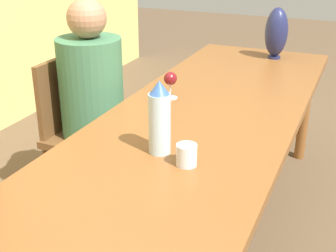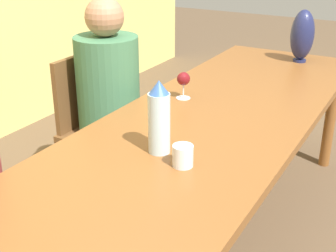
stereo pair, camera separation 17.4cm
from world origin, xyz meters
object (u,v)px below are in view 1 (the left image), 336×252
object	(u,v)px
vase	(276,32)
wine_glass_1	(170,80)
water_bottle	(160,118)
person_far	(95,103)
water_tumbler	(187,155)
chair_far	(84,128)

from	to	relation	value
vase	wine_glass_1	bearing A→B (deg)	161.65
water_bottle	person_far	size ratio (longest dim) A/B	0.24
wine_glass_1	vase	bearing A→B (deg)	-18.35
water_tumbler	wine_glass_1	size ratio (longest dim) A/B	0.59
wine_glass_1	water_tumbler	bearing A→B (deg)	-152.45
vase	chair_far	xyz separation A→B (m)	(-0.98, 0.83, -0.41)
person_far	wine_glass_1	bearing A→B (deg)	-87.65
water_tumbler	wine_glass_1	xyz separation A→B (m)	(0.63, 0.33, 0.06)
water_bottle	wine_glass_1	size ratio (longest dim) A/B	2.10
water_bottle	chair_far	xyz separation A→B (m)	(0.55, 0.71, -0.38)
wine_glass_1	chair_far	bearing A→B (deg)	91.99
vase	chair_far	distance (m)	1.35
water_bottle	water_tumbler	xyz separation A→B (m)	(-0.06, -0.13, -0.10)
vase	wine_glass_1	xyz separation A→B (m)	(-0.96, 0.32, -0.07)
vase	water_tumbler	bearing A→B (deg)	-179.69
water_bottle	water_tumbler	distance (m)	0.17
person_far	vase	bearing A→B (deg)	-37.41
chair_far	person_far	bearing A→B (deg)	-90.00
water_bottle	chair_far	world-z (taller)	water_bottle
water_bottle	chair_far	bearing A→B (deg)	51.97
chair_far	person_far	xyz separation A→B (m)	(0.00, -0.08, 0.16)
chair_far	water_bottle	bearing A→B (deg)	-128.03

